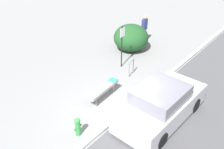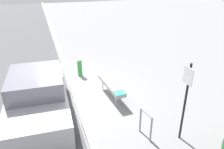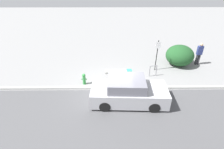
{
  "view_description": "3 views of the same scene",
  "coord_description": "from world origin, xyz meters",
  "px_view_note": "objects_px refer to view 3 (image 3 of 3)",
  "views": [
    {
      "loc": [
        -6.25,
        -4.65,
        6.64
      ],
      "look_at": [
        1.37,
        1.59,
        0.68
      ],
      "focal_mm": 40.0,
      "sensor_mm": 36.0,
      "label": 1
    },
    {
      "loc": [
        7.27,
        -0.95,
        4.3
      ],
      "look_at": [
        0.57,
        1.29,
        1.01
      ],
      "focal_mm": 35.0,
      "sensor_mm": 36.0,
      "label": 2
    },
    {
      "loc": [
        -0.12,
        -9.08,
        6.33
      ],
      "look_at": [
        -0.04,
        -0.1,
        1.09
      ],
      "focal_mm": 28.0,
      "sensor_mm": 36.0,
      "label": 3
    }
  ],
  "objects_px": {
    "bike_rack": "(153,70)",
    "sign_post": "(157,53)",
    "fire_hydrant": "(84,79)",
    "pedestrian": "(199,53)",
    "parked_car_near": "(128,92)",
    "bench": "(119,71)"
  },
  "relations": [
    {
      "from": "bike_rack",
      "to": "sign_post",
      "type": "distance_m",
      "value": 1.32
    },
    {
      "from": "bike_rack",
      "to": "fire_hydrant",
      "type": "height_order",
      "value": "bike_rack"
    },
    {
      "from": "sign_post",
      "to": "pedestrian",
      "type": "xyz_separation_m",
      "value": [
        3.53,
        0.9,
        -0.43
      ]
    },
    {
      "from": "bike_rack",
      "to": "sign_post",
      "type": "xyz_separation_m",
      "value": [
        0.37,
        0.9,
        0.88
      ]
    },
    {
      "from": "pedestrian",
      "to": "parked_car_near",
      "type": "height_order",
      "value": "pedestrian"
    },
    {
      "from": "bench",
      "to": "pedestrian",
      "type": "relative_size",
      "value": 1.04
    },
    {
      "from": "sign_post",
      "to": "parked_car_near",
      "type": "height_order",
      "value": "sign_post"
    },
    {
      "from": "sign_post",
      "to": "pedestrian",
      "type": "relative_size",
      "value": 1.29
    },
    {
      "from": "bike_rack",
      "to": "fire_hydrant",
      "type": "bearing_deg",
      "value": -168.16
    },
    {
      "from": "bike_rack",
      "to": "pedestrian",
      "type": "xyz_separation_m",
      "value": [
        3.91,
        1.8,
        0.45
      ]
    },
    {
      "from": "bike_rack",
      "to": "bench",
      "type": "bearing_deg",
      "value": -174.76
    },
    {
      "from": "fire_hydrant",
      "to": "pedestrian",
      "type": "distance_m",
      "value": 9.05
    },
    {
      "from": "bike_rack",
      "to": "sign_post",
      "type": "relative_size",
      "value": 0.36
    },
    {
      "from": "parked_car_near",
      "to": "sign_post",
      "type": "bearing_deg",
      "value": 59.98
    },
    {
      "from": "bench",
      "to": "fire_hydrant",
      "type": "height_order",
      "value": "fire_hydrant"
    },
    {
      "from": "parked_car_near",
      "to": "bike_rack",
      "type": "bearing_deg",
      "value": 57.18
    },
    {
      "from": "fire_hydrant",
      "to": "pedestrian",
      "type": "xyz_separation_m",
      "value": [
        8.59,
        2.78,
        0.54
      ]
    },
    {
      "from": "bench",
      "to": "pedestrian",
      "type": "distance_m",
      "value": 6.65
    },
    {
      "from": "fire_hydrant",
      "to": "bike_rack",
      "type": "bearing_deg",
      "value": 11.84
    },
    {
      "from": "bench",
      "to": "pedestrian",
      "type": "height_order",
      "value": "pedestrian"
    },
    {
      "from": "bike_rack",
      "to": "sign_post",
      "type": "bearing_deg",
      "value": 67.59
    },
    {
      "from": "pedestrian",
      "to": "sign_post",
      "type": "bearing_deg",
      "value": 10.75
    }
  ]
}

